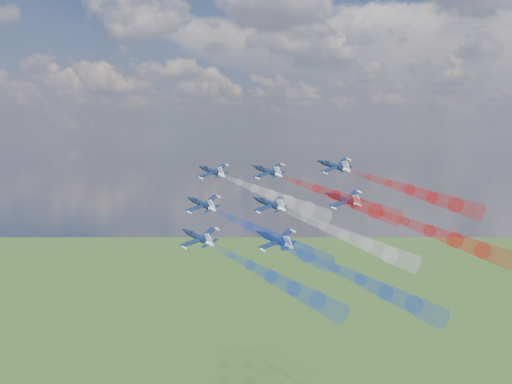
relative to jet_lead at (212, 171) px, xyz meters
The scene contains 16 objects.
jet_lead is the anchor object (origin of this frame).
trail_lead 23.49m from the jet_lead, 14.99° to the right, with size 4.00×36.39×4.00m, color white, non-canonical shape.
jet_inner_left 17.99m from the jet_lead, 62.76° to the right, with size 9.59×11.99×3.20m, color black, non-canonical shape.
trail_inner_left 38.16m from the jet_lead, 34.72° to the right, with size 4.00×36.39×4.00m, color blue, non-canonical shape.
jet_inner_right 15.76m from the jet_lead, 14.23° to the left, with size 9.59×11.99×3.20m, color black, non-canonical shape.
trail_inner_right 37.80m from the jet_lead, ahead, with size 4.00×36.39×4.00m, color red, non-canonical shape.
jet_outer_left 34.84m from the jet_lead, 59.41° to the right, with size 9.59×11.99×3.20m, color black, non-canonical shape.
trail_outer_left 54.36m from the jet_lead, 41.16° to the right, with size 4.00×36.39×4.00m, color blue, non-canonical shape.
jet_center_third 25.59m from the jet_lead, 19.91° to the right, with size 9.59×11.99×3.20m, color black, non-canonical shape.
trail_center_third 49.02m from the jet_lead, 17.54° to the right, with size 4.00×36.39×4.00m, color white, non-canonical shape.
jet_outer_right 32.98m from the jet_lead, 21.31° to the left, with size 9.59×11.99×3.20m, color black, non-canonical shape.
trail_outer_right 53.31m from the jet_lead, ahead, with size 4.00×36.39×4.00m, color red, non-canonical shape.
jet_rear_left 40.56m from the jet_lead, 33.15° to the right, with size 9.59×11.99×3.20m, color black, non-canonical shape.
trail_rear_left 63.26m from the jet_lead, 26.37° to the right, with size 4.00×36.39×4.00m, color blue, non-canonical shape.
jet_rear_right 40.08m from the jet_lead, ahead, with size 9.59×11.99×3.20m, color black, non-canonical shape.
trail_rear_right 63.20m from the jet_lead, ahead, with size 4.00×36.39×4.00m, color red, non-canonical shape.
Camera 1 is at (92.23, -132.56, 156.17)m, focal length 43.48 mm.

